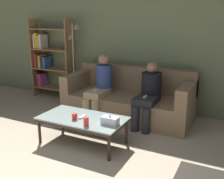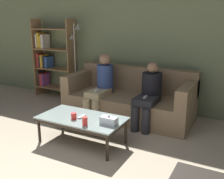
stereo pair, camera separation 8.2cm
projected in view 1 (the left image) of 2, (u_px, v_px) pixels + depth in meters
name	position (u px, v px, depth m)	size (l,w,h in m)	color
wall_back	(141.00, 41.00, 4.92)	(12.00, 0.06, 2.60)	#707F5B
couch	(129.00, 99.00, 4.70)	(2.23, 0.98, 0.85)	#897051
coffee_table	(83.00, 120.00, 3.63)	(1.20, 0.64, 0.38)	#8C9E99
cup_near_left	(75.00, 116.00, 3.55)	(0.07, 0.07, 0.09)	red
cup_near_right	(86.00, 121.00, 3.33)	(0.07, 0.07, 0.11)	red
tissue_box	(110.00, 120.00, 3.38)	(0.22, 0.12, 0.13)	silver
game_remote	(82.00, 117.00, 3.62)	(0.04, 0.15, 0.02)	white
bookshelf	(48.00, 59.00, 5.74)	(0.97, 0.32, 1.70)	#9E754C
standing_lamp	(74.00, 55.00, 5.23)	(0.31, 0.26, 1.62)	gray
seated_person_left_end	(101.00, 85.00, 4.61)	(0.31, 0.69, 1.12)	tan
seated_person_mid_left	(149.00, 93.00, 4.24)	(0.33, 0.70, 1.03)	#28282D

